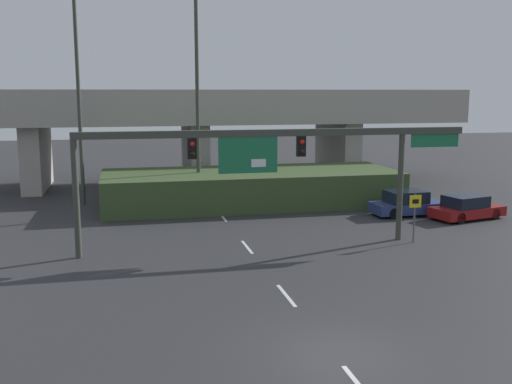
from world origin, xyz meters
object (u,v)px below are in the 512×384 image
Objects in this scene: speed_limit_sign at (415,211)px; highway_light_pole_near at (197,68)px; parked_sedan_mid_right at (466,208)px; parked_sedan_near_right at (407,204)px; signal_gantry at (272,151)px; highway_light_pole_far at (78,74)px.

speed_limit_sign is 16.37m from highway_light_pole_near.
speed_limit_sign is at bearing -155.38° from parked_sedan_mid_right.
parked_sedan_near_right is at bearing -25.60° from highway_light_pole_near.
parked_sedan_near_right is at bearing 29.29° from signal_gantry.
signal_gantry is 1.16× the size of highway_light_pole_far.
highway_light_pole_far is 21.82m from parked_sedan_near_right.
highway_light_pole_far is (-16.22, 13.79, 6.79)m from speed_limit_sign.
speed_limit_sign is 22.35m from highway_light_pole_far.
highway_light_pole_near is (-2.04, 11.01, 4.11)m from signal_gantry.
parked_sedan_near_right is 3.31m from parked_sedan_mid_right.
signal_gantry is 13.54m from parked_sedan_mid_right.
signal_gantry is at bearing -177.26° from parked_sedan_mid_right.
highway_light_pole_far is at bearing 139.64° from speed_limit_sign.
parked_sedan_near_right is 0.96× the size of parked_sedan_mid_right.
parked_sedan_near_right is (18.93, -7.69, -7.67)m from highway_light_pole_far.
signal_gantry is at bearing -54.66° from highway_light_pole_far.
speed_limit_sign reaches higher than parked_sedan_mid_right.
signal_gantry is at bearing 174.33° from speed_limit_sign.
speed_limit_sign is 0.14× the size of highway_light_pole_near.
parked_sedan_mid_right is (21.73, -9.45, -7.70)m from highway_light_pole_far.
speed_limit_sign is 0.15× the size of highway_light_pole_far.
parked_sedan_near_right is at bearing 66.05° from speed_limit_sign.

